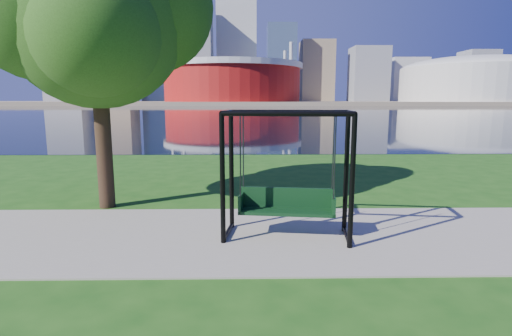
{
  "coord_description": "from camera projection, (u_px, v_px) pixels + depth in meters",
  "views": [
    {
      "loc": [
        -0.15,
        -8.38,
        2.77
      ],
      "look_at": [
        -0.01,
        0.0,
        1.35
      ],
      "focal_mm": 28.0,
      "sensor_mm": 36.0,
      "label": 1
    }
  ],
  "objects": [
    {
      "name": "skyline",
      "position": [
        244.0,
        58.0,
        317.47
      ],
      "size": [
        392.0,
        66.0,
        96.5
      ],
      "color": "gray",
      "rests_on": "far_bank"
    },
    {
      "name": "arena",
      "position": [
        473.0,
        78.0,
        240.03
      ],
      "size": [
        84.0,
        84.0,
        26.56
      ],
      "color": "beige",
      "rests_on": "far_bank"
    },
    {
      "name": "swing",
      "position": [
        287.0,
        178.0,
        7.97
      ],
      "size": [
        2.64,
        1.4,
        2.58
      ],
      "rotation": [
        0.0,
        0.0,
        -0.13
      ],
      "color": "black",
      "rests_on": "ground"
    },
    {
      "name": "stadium",
      "position": [
        232.0,
        81.0,
        237.82
      ],
      "size": [
        83.0,
        83.0,
        32.0
      ],
      "color": "maroon",
      "rests_on": "far_bank"
    },
    {
      "name": "far_bank",
      "position": [
        249.0,
        103.0,
        310.19
      ],
      "size": [
        900.0,
        228.0,
        2.0
      ],
      "primitive_type": "cube",
      "color": "#937F60",
      "rests_on": "ground"
    },
    {
      "name": "ground",
      "position": [
        256.0,
        229.0,
        8.73
      ],
      "size": [
        900.0,
        900.0,
        0.0
      ],
      "primitive_type": "plane",
      "color": "#1E5114",
      "rests_on": "ground"
    },
    {
      "name": "path",
      "position": [
        257.0,
        235.0,
        8.23
      ],
      "size": [
        120.0,
        4.0,
        0.03
      ],
      "primitive_type": "cube",
      "color": "#9E937F",
      "rests_on": "ground"
    },
    {
      "name": "park_tree",
      "position": [
        94.0,
        13.0,
        9.74
      ],
      "size": [
        5.65,
        5.11,
        7.02
      ],
      "color": "black",
      "rests_on": "ground"
    },
    {
      "name": "river",
      "position": [
        250.0,
        111.0,
        109.27
      ],
      "size": [
        900.0,
        180.0,
        0.02
      ],
      "primitive_type": "cube",
      "color": "black",
      "rests_on": "ground"
    }
  ]
}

